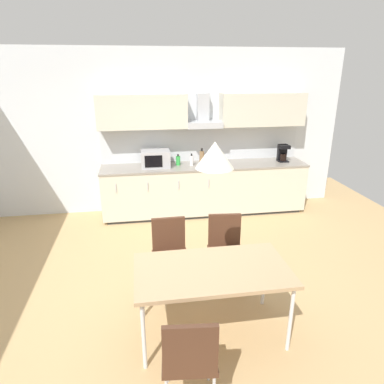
{
  "coord_description": "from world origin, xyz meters",
  "views": [
    {
      "loc": [
        -0.28,
        -3.48,
        2.46
      ],
      "look_at": [
        0.35,
        0.5,
        1.0
      ],
      "focal_mm": 32.0,
      "sensor_mm": 36.0,
      "label": 1
    }
  ],
  "objects_px": {
    "dining_table": "(212,273)",
    "chair_near_left": "(190,355)",
    "chair_far_right": "(225,244)",
    "microwave": "(155,159)",
    "coffee_maker": "(283,153)",
    "pendant_lamp": "(215,155)",
    "bottle_red": "(217,160)",
    "bottle_white": "(192,160)",
    "bottle_green": "(178,160)",
    "chair_far_left": "(170,249)",
    "bottle_brown": "(202,158)"
  },
  "relations": [
    {
      "from": "coffee_maker",
      "to": "bottle_red",
      "type": "distance_m",
      "value": 1.22
    },
    {
      "from": "chair_far_right",
      "to": "pendant_lamp",
      "type": "height_order",
      "value": "pendant_lamp"
    },
    {
      "from": "bottle_red",
      "to": "chair_far_right",
      "type": "relative_size",
      "value": 0.22
    },
    {
      "from": "coffee_maker",
      "to": "microwave",
      "type": "bearing_deg",
      "value": -179.34
    },
    {
      "from": "coffee_maker",
      "to": "bottle_white",
      "type": "bearing_deg",
      "value": -178.7
    },
    {
      "from": "microwave",
      "to": "coffee_maker",
      "type": "bearing_deg",
      "value": 0.66
    },
    {
      "from": "microwave",
      "to": "bottle_green",
      "type": "xyz_separation_m",
      "value": [
        0.39,
        0.05,
        -0.06
      ]
    },
    {
      "from": "bottle_brown",
      "to": "chair_far_right",
      "type": "distance_m",
      "value": 2.28
    },
    {
      "from": "bottle_red",
      "to": "pendant_lamp",
      "type": "bearing_deg",
      "value": -103.75
    },
    {
      "from": "microwave",
      "to": "pendant_lamp",
      "type": "distance_m",
      "value": 3.1
    },
    {
      "from": "coffee_maker",
      "to": "dining_table",
      "type": "distance_m",
      "value": 3.6
    },
    {
      "from": "microwave",
      "to": "bottle_red",
      "type": "height_order",
      "value": "microwave"
    },
    {
      "from": "bottle_red",
      "to": "bottle_green",
      "type": "height_order",
      "value": "bottle_green"
    },
    {
      "from": "bottle_green",
      "to": "chair_far_left",
      "type": "bearing_deg",
      "value": -99.38
    },
    {
      "from": "bottle_brown",
      "to": "dining_table",
      "type": "xyz_separation_m",
      "value": [
        -0.46,
        -3.0,
        -0.33
      ]
    },
    {
      "from": "pendant_lamp",
      "to": "chair_near_left",
      "type": "bearing_deg",
      "value": -113.01
    },
    {
      "from": "microwave",
      "to": "bottle_green",
      "type": "bearing_deg",
      "value": 7.87
    },
    {
      "from": "microwave",
      "to": "chair_far_left",
      "type": "distance_m",
      "value": 2.26
    },
    {
      "from": "bottle_green",
      "to": "chair_far_right",
      "type": "relative_size",
      "value": 0.22
    },
    {
      "from": "dining_table",
      "to": "chair_near_left",
      "type": "distance_m",
      "value": 0.85
    },
    {
      "from": "chair_near_left",
      "to": "coffee_maker",
      "type": "bearing_deg",
      "value": 59.08
    },
    {
      "from": "bottle_green",
      "to": "dining_table",
      "type": "bearing_deg",
      "value": -90.98
    },
    {
      "from": "microwave",
      "to": "bottle_white",
      "type": "distance_m",
      "value": 0.62
    },
    {
      "from": "bottle_white",
      "to": "chair_far_left",
      "type": "relative_size",
      "value": 0.24
    },
    {
      "from": "bottle_red",
      "to": "bottle_white",
      "type": "xyz_separation_m",
      "value": [
        -0.45,
        0.02,
        0.01
      ]
    },
    {
      "from": "microwave",
      "to": "chair_near_left",
      "type": "distance_m",
      "value": 3.79
    },
    {
      "from": "chair_far_right",
      "to": "pendant_lamp",
      "type": "distance_m",
      "value": 1.52
    },
    {
      "from": "coffee_maker",
      "to": "chair_near_left",
      "type": "xyz_separation_m",
      "value": [
        -2.27,
        -3.78,
        -0.5
      ]
    },
    {
      "from": "microwave",
      "to": "chair_far_right",
      "type": "relative_size",
      "value": 0.55
    },
    {
      "from": "bottle_white",
      "to": "pendant_lamp",
      "type": "distance_m",
      "value": 3.09
    },
    {
      "from": "coffee_maker",
      "to": "chair_far_right",
      "type": "height_order",
      "value": "coffee_maker"
    },
    {
      "from": "bottle_brown",
      "to": "chair_far_right",
      "type": "bearing_deg",
      "value": -93.37
    },
    {
      "from": "bottle_red",
      "to": "bottle_green",
      "type": "relative_size",
      "value": 0.99
    },
    {
      "from": "chair_far_right",
      "to": "microwave",
      "type": "bearing_deg",
      "value": 106.85
    },
    {
      "from": "bottle_white",
      "to": "bottle_red",
      "type": "bearing_deg",
      "value": -2.3
    },
    {
      "from": "bottle_green",
      "to": "bottle_white",
      "type": "relative_size",
      "value": 0.91
    },
    {
      "from": "pendant_lamp",
      "to": "bottle_red",
      "type": "bearing_deg",
      "value": 76.25
    },
    {
      "from": "bottle_brown",
      "to": "bottle_red",
      "type": "bearing_deg",
      "value": -10.34
    },
    {
      "from": "microwave",
      "to": "chair_far_right",
      "type": "bearing_deg",
      "value": -73.15
    },
    {
      "from": "microwave",
      "to": "coffee_maker",
      "type": "height_order",
      "value": "coffee_maker"
    },
    {
      "from": "microwave",
      "to": "bottle_red",
      "type": "distance_m",
      "value": 1.06
    },
    {
      "from": "bottle_red",
      "to": "chair_far_left",
      "type": "height_order",
      "value": "bottle_red"
    },
    {
      "from": "microwave",
      "to": "coffee_maker",
      "type": "xyz_separation_m",
      "value": [
        2.28,
        0.03,
        0.01
      ]
    },
    {
      "from": "coffee_maker",
      "to": "bottle_brown",
      "type": "height_order",
      "value": "coffee_maker"
    },
    {
      "from": "chair_near_left",
      "to": "bottle_green",
      "type": "bearing_deg",
      "value": 84.3
    },
    {
      "from": "bottle_red",
      "to": "chair_far_right",
      "type": "height_order",
      "value": "bottle_red"
    },
    {
      "from": "coffee_maker",
      "to": "chair_far_right",
      "type": "distance_m",
      "value": 2.8
    },
    {
      "from": "bottle_green",
      "to": "dining_table",
      "type": "distance_m",
      "value": 3.05
    },
    {
      "from": "chair_near_left",
      "to": "bottle_brown",
      "type": "bearing_deg",
      "value": 78.21
    },
    {
      "from": "bottle_green",
      "to": "pendant_lamp",
      "type": "xyz_separation_m",
      "value": [
        -0.05,
        -3.04,
        0.83
      ]
    }
  ]
}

